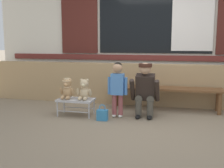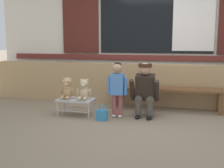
# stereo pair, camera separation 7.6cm
# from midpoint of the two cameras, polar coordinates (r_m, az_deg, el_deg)

# --- Properties ---
(ground_plane) EXTENTS (60.00, 60.00, 0.00)m
(ground_plane) POSITION_cam_midpoint_polar(r_m,az_deg,el_deg) (4.43, 5.81, -8.41)
(ground_plane) COLOR #84725B
(brick_low_wall) EXTENTS (7.15, 0.25, 0.85)m
(brick_low_wall) POSITION_cam_midpoint_polar(r_m,az_deg,el_deg) (5.72, 7.74, -0.13)
(brick_low_wall) COLOR tan
(brick_low_wall) RESTS_ON ground
(shop_facade) EXTENTS (7.30, 0.26, 3.66)m
(shop_facade) POSITION_cam_midpoint_polar(r_m,az_deg,el_deg) (6.18, 8.53, 13.61)
(shop_facade) COLOR silver
(shop_facade) RESTS_ON ground
(wooden_bench_long) EXTENTS (2.10, 0.40, 0.44)m
(wooden_bench_long) POSITION_cam_midpoint_polar(r_m,az_deg,el_deg) (5.35, 10.53, -1.40)
(wooden_bench_long) COLOR brown
(wooden_bench_long) RESTS_ON ground
(small_display_bench) EXTENTS (0.64, 0.36, 0.30)m
(small_display_bench) POSITION_cam_midpoint_polar(r_m,az_deg,el_deg) (4.94, -7.92, -3.44)
(small_display_bench) COLOR #BCBCC1
(small_display_bench) RESTS_ON ground
(teddy_bear_with_hat) EXTENTS (0.28, 0.27, 0.36)m
(teddy_bear_with_hat) POSITION_cam_midpoint_polar(r_m,az_deg,el_deg) (4.96, -9.68, -1.00)
(teddy_bear_with_hat) COLOR tan
(teddy_bear_with_hat) RESTS_ON small_display_bench
(teddy_bear_plain) EXTENTS (0.28, 0.26, 0.36)m
(teddy_bear_plain) POSITION_cam_midpoint_polar(r_m,az_deg,el_deg) (4.85, -6.20, -1.27)
(teddy_bear_plain) COLOR #CCB289
(teddy_bear_plain) RESTS_ON small_display_bench
(child_standing) EXTENTS (0.35, 0.18, 0.96)m
(child_standing) POSITION_cam_midpoint_polar(r_m,az_deg,el_deg) (4.73, 0.69, 0.11)
(child_standing) COLOR #994C4C
(child_standing) RESTS_ON ground
(adult_crouching) EXTENTS (0.50, 0.49, 0.95)m
(adult_crouching) POSITION_cam_midpoint_polar(r_m,az_deg,el_deg) (4.82, 6.52, -1.14)
(adult_crouching) COLOR #4C473D
(adult_crouching) RESTS_ON ground
(handbag_on_ground) EXTENTS (0.18, 0.11, 0.27)m
(handbag_on_ground) POSITION_cam_midpoint_polar(r_m,az_deg,el_deg) (4.64, -2.48, -6.35)
(handbag_on_ground) COLOR teal
(handbag_on_ground) RESTS_ON ground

